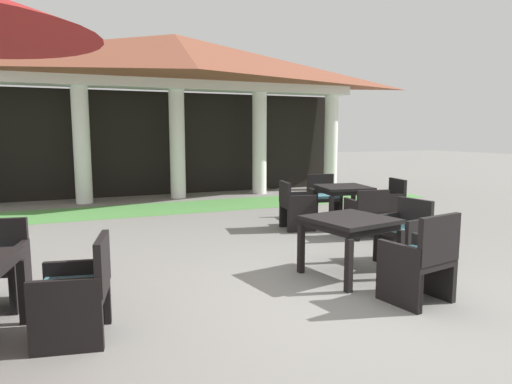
{
  "coord_description": "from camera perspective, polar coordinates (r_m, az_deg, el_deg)",
  "views": [
    {
      "loc": [
        -2.63,
        -3.83,
        1.74
      ],
      "look_at": [
        -0.07,
        2.37,
        0.85
      ],
      "focal_mm": 31.61,
      "sensor_mm": 36.0,
      "label": 1
    }
  ],
  "objects": [
    {
      "name": "ground_plane",
      "position": [
        4.96,
        11.57,
        -13.13
      ],
      "size": [
        60.0,
        60.0,
        0.0
      ],
      "primitive_type": "plane",
      "color": "gray"
    },
    {
      "name": "background_pavilion",
      "position": [
        12.27,
        -10.23,
        14.77
      ],
      "size": [
        10.59,
        3.16,
        4.22
      ],
      "color": "white",
      "rests_on": "ground"
    },
    {
      "name": "lawn_strip",
      "position": [
        10.71,
        -7.94,
        -1.82
      ],
      "size": [
        12.39,
        1.72,
        0.01
      ],
      "primitive_type": "cube",
      "color": "#519347",
      "rests_on": "ground"
    },
    {
      "name": "patio_chair_near_foreground_east",
      "position": [
        4.16,
        -21.73,
        -11.84
      ],
      "size": [
        0.67,
        0.69,
        0.87
      ],
      "rotation": [
        0.0,
        0.0,
        1.38
      ],
      "color": "black",
      "rests_on": "ground"
    },
    {
      "name": "patio_table_mid_left",
      "position": [
        8.44,
        10.98,
        0.03
      ],
      "size": [
        1.0,
        1.0,
        0.76
      ],
      "rotation": [
        0.0,
        0.0,
        -0.15
      ],
      "color": "black",
      "rests_on": "ground"
    },
    {
      "name": "patio_chair_mid_left_north",
      "position": [
        9.31,
        8.55,
        -0.79
      ],
      "size": [
        0.66,
        0.59,
        0.88
      ],
      "rotation": [
        0.0,
        0.0,
        -3.29
      ],
      "color": "black",
      "rests_on": "ground"
    },
    {
      "name": "patio_chair_mid_left_south",
      "position": [
        7.66,
        13.82,
        -2.68
      ],
      "size": [
        0.64,
        0.59,
        0.82
      ],
      "rotation": [
        0.0,
        0.0,
        -0.15
      ],
      "color": "black",
      "rests_on": "ground"
    },
    {
      "name": "patio_chair_mid_left_east",
      "position": [
        8.9,
        16.33,
        -1.4
      ],
      "size": [
        0.58,
        0.62,
        0.86
      ],
      "rotation": [
        0.0,
        0.0,
        1.42
      ],
      "color": "black",
      "rests_on": "ground"
    },
    {
      "name": "patio_chair_mid_left_west",
      "position": [
        8.13,
        5.05,
        -1.87
      ],
      "size": [
        0.61,
        0.61,
        0.87
      ],
      "rotation": [
        0.0,
        0.0,
        -1.72
      ],
      "color": "black",
      "rests_on": "ground"
    },
    {
      "name": "patio_table_mid_right",
      "position": [
        5.56,
        11.82,
        -4.2
      ],
      "size": [
        1.05,
        1.05,
        0.72
      ],
      "rotation": [
        0.0,
        0.0,
        0.18
      ],
      "color": "black",
      "rests_on": "ground"
    },
    {
      "name": "patio_chair_mid_right_east",
      "position": [
        6.33,
        18.29,
        -4.97
      ],
      "size": [
        0.6,
        0.65,
        0.85
      ],
      "rotation": [
        0.0,
        0.0,
        -4.53
      ],
      "color": "black",
      "rests_on": "ground"
    },
    {
      "name": "patio_chair_mid_right_south",
      "position": [
        4.95,
        20.08,
        -8.29
      ],
      "size": [
        0.69,
        0.64,
        0.94
      ],
      "rotation": [
        0.0,
        0.0,
        0.18
      ],
      "color": "black",
      "rests_on": "ground"
    },
    {
      "name": "terracotta_urn",
      "position": [
        10.49,
        7.3,
        -0.91
      ],
      "size": [
        0.25,
        0.25,
        0.48
      ],
      "color": "brown",
      "rests_on": "ground"
    }
  ]
}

